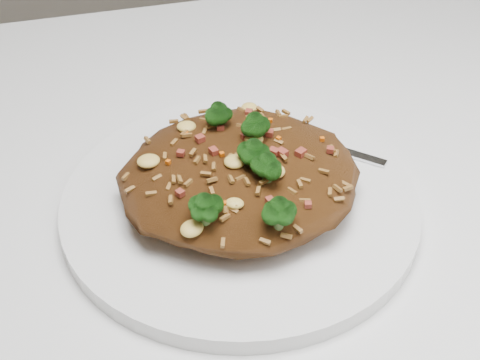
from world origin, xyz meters
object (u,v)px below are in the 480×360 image
object	(u,v)px
fried_rice	(240,167)
fork	(302,139)
dining_table	(304,295)
plate	(240,202)

from	to	relation	value
fried_rice	fork	size ratio (longest dim) A/B	1.40
dining_table	fork	distance (m)	0.13
dining_table	fork	world-z (taller)	fork
dining_table	plate	distance (m)	0.11
plate	fork	world-z (taller)	fork
dining_table	plate	bearing A→B (deg)	154.84
plate	fried_rice	xyz separation A→B (m)	(-0.00, -0.00, 0.03)
fried_rice	fork	distance (m)	0.09
dining_table	fork	bearing A→B (deg)	75.54
dining_table	fried_rice	xyz separation A→B (m)	(-0.05, 0.02, 0.13)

